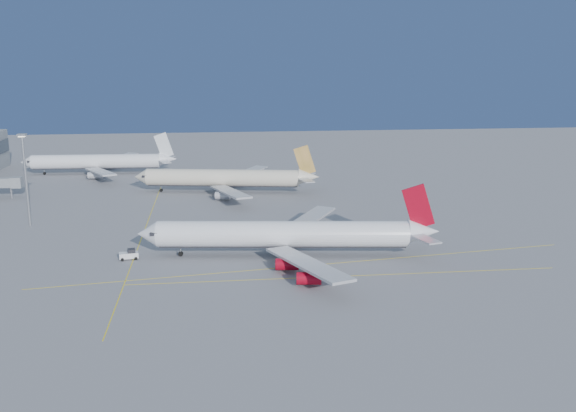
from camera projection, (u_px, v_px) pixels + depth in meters
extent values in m
plane|color=slate|center=(312.00, 257.00, 145.26)|extent=(500.00, 500.00, 0.00)
cylinder|color=gray|center=(11.00, 190.00, 204.42)|extent=(0.70, 0.70, 5.20)
cube|color=gray|center=(17.00, 182.00, 204.06)|extent=(3.20, 3.60, 3.40)
cube|color=yellow|center=(346.00, 276.00, 132.29)|extent=(90.00, 0.18, 0.02)
cube|color=yellow|center=(316.00, 265.00, 139.45)|extent=(118.86, 16.88, 0.02)
cube|color=yellow|center=(145.00, 228.00, 169.67)|extent=(0.18, 140.00, 0.02)
cylinder|color=white|center=(283.00, 234.00, 144.31)|extent=(56.83, 12.53, 5.85)
cone|color=white|center=(147.00, 234.00, 144.34)|extent=(5.21, 6.35, 5.85)
cone|color=white|center=(424.00, 231.00, 144.14)|extent=(7.68, 6.36, 5.56)
cube|color=black|center=(156.00, 231.00, 144.20)|extent=(2.26, 5.71, 0.71)
cube|color=#B7B7BC|center=(307.00, 264.00, 128.70)|extent=(14.52, 29.36, 0.56)
cube|color=#B7B7BC|center=(304.00, 223.00, 160.64)|extent=(20.24, 27.42, 0.56)
cube|color=maroon|center=(418.00, 207.00, 142.86)|extent=(7.76, 1.37, 10.68)
cylinder|color=gray|center=(180.00, 249.00, 145.13)|extent=(0.24, 0.24, 2.32)
cylinder|color=black|center=(181.00, 254.00, 145.40)|extent=(1.19, 0.83, 1.11)
cylinder|color=gray|center=(287.00, 254.00, 141.08)|extent=(0.32, 0.32, 2.32)
cylinder|color=black|center=(287.00, 259.00, 141.34)|extent=(1.21, 1.03, 1.11)
cylinder|color=gray|center=(287.00, 244.00, 149.14)|extent=(0.32, 0.32, 2.32)
cylinder|color=black|center=(287.00, 249.00, 149.40)|extent=(1.21, 1.03, 1.11)
cylinder|color=maroon|center=(287.00, 264.00, 134.27)|extent=(5.11, 3.08, 2.52)
cylinder|color=maroon|center=(309.00, 278.00, 125.71)|extent=(5.11, 3.08, 2.52)
cylinder|color=maroon|center=(287.00, 235.00, 155.94)|extent=(5.11, 3.08, 2.52)
cylinder|color=maroon|center=(304.00, 226.00, 164.49)|extent=(5.11, 3.08, 2.52)
cylinder|color=beige|center=(222.00, 178.00, 212.78)|extent=(50.91, 14.10, 5.56)
cone|color=beige|center=(141.00, 177.00, 214.19)|extent=(5.27, 6.22, 5.56)
cone|color=beige|center=(309.00, 177.00, 211.18)|extent=(7.62, 6.36, 5.28)
cube|color=black|center=(146.00, 175.00, 213.97)|extent=(2.43, 5.47, 0.68)
cube|color=#B7B7BC|center=(230.00, 192.00, 197.99)|extent=(12.44, 27.62, 0.54)
cube|color=#B7B7BC|center=(242.00, 174.00, 227.79)|extent=(20.04, 25.08, 0.54)
cube|color=#DBA151|center=(305.00, 160.00, 210.02)|extent=(7.46, 1.71, 10.32)
cylinder|color=gray|center=(161.00, 187.00, 214.61)|extent=(0.23, 0.23, 2.24)
cylinder|color=black|center=(161.00, 190.00, 214.87)|extent=(1.17, 0.85, 1.07)
cylinder|color=gray|center=(224.00, 190.00, 209.66)|extent=(0.31, 0.31, 2.24)
cylinder|color=black|center=(224.00, 193.00, 209.91)|extent=(1.21, 1.05, 1.07)
cylinder|color=gray|center=(227.00, 185.00, 217.34)|extent=(0.31, 0.31, 2.24)
cylinder|color=black|center=(227.00, 189.00, 217.59)|extent=(1.21, 1.05, 1.07)
cylinder|color=#B7B7BC|center=(223.00, 196.00, 201.21)|extent=(5.03, 3.20, 2.44)
cylinder|color=#B7B7BC|center=(233.00, 181.00, 225.69)|extent=(5.03, 3.20, 2.44)
cylinder|color=white|center=(96.00, 161.00, 246.56)|extent=(48.36, 7.33, 5.40)
cone|color=white|center=(26.00, 162.00, 244.57)|extent=(4.55, 5.57, 5.40)
cone|color=white|center=(168.00, 159.00, 248.52)|extent=(6.95, 5.39, 5.13)
cube|color=black|center=(31.00, 161.00, 244.58)|extent=(1.75, 5.18, 0.67)
cube|color=#B7B7BC|center=(100.00, 172.00, 233.03)|extent=(15.00, 25.82, 0.53)
cube|color=#B7B7BC|center=(115.00, 159.00, 261.44)|extent=(16.70, 25.26, 0.53)
cube|color=silver|center=(164.00, 145.00, 247.20)|extent=(7.42, 0.73, 10.20)
cylinder|color=gray|center=(44.00, 170.00, 245.81)|extent=(0.23, 0.23, 2.22)
cylinder|color=black|center=(45.00, 173.00, 246.06)|extent=(1.09, 0.72, 1.06)
cylinder|color=gray|center=(97.00, 172.00, 243.64)|extent=(0.31, 0.31, 2.22)
cylinder|color=black|center=(97.00, 174.00, 243.89)|extent=(1.09, 0.91, 1.06)
cylinder|color=gray|center=(101.00, 168.00, 251.12)|extent=(0.31, 0.31, 2.22)
cylinder|color=black|center=(101.00, 171.00, 251.38)|extent=(1.09, 0.91, 1.06)
cylinder|color=#B7B7BC|center=(94.00, 175.00, 235.76)|extent=(4.72, 2.59, 2.41)
cylinder|color=#B7B7BC|center=(107.00, 165.00, 259.12)|extent=(4.72, 2.59, 2.41)
cube|color=white|center=(129.00, 255.00, 143.11)|extent=(4.45, 2.75, 1.25)
cube|color=black|center=(131.00, 251.00, 143.07)|extent=(1.94, 2.02, 0.94)
cylinder|color=black|center=(122.00, 260.00, 141.82)|extent=(0.78, 0.48, 0.73)
cylinder|color=black|center=(122.00, 257.00, 143.86)|extent=(0.78, 0.48, 0.73)
cylinder|color=black|center=(136.00, 259.00, 142.62)|extent=(0.78, 0.48, 0.73)
cylinder|color=black|center=(135.00, 256.00, 144.66)|extent=(0.78, 0.48, 0.73)
cylinder|color=gray|center=(26.00, 182.00, 168.56)|extent=(0.68, 0.68, 24.28)
cube|color=gray|center=(22.00, 135.00, 165.77)|extent=(2.14, 2.14, 0.49)
cube|color=white|center=(22.00, 136.00, 165.85)|extent=(1.55, 1.55, 0.24)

